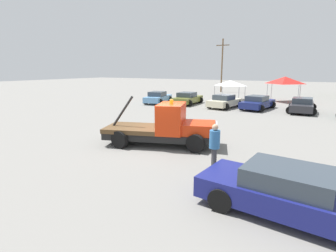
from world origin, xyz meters
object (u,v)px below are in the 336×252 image
Objects in this scene: person_near_truck at (214,144)px; parked_car_olive at (187,98)px; foreground_car at (295,194)px; parked_car_charcoal at (302,105)px; parked_car_skyblue at (158,98)px; tow_truck at (166,128)px; canopy_tent_white at (230,83)px; utility_pole at (222,64)px; canopy_tent_red at (285,80)px; parked_car_cream at (224,101)px; parked_car_navy at (257,103)px.

parked_car_olive is (-9.25, 17.08, -0.41)m from person_near_truck.
parked_car_charcoal is (-0.83, 19.29, -0.00)m from foreground_car.
tow_truck is at bearing -156.67° from parked_car_skyblue.
person_near_truck is at bearing 171.86° from parked_car_charcoal.
canopy_tent_white is (6.15, 7.56, 1.45)m from parked_car_skyblue.
canopy_tent_white reaches higher than parked_car_olive.
tow_truck is 33.29m from utility_pole.
tow_truck reaches higher than parked_car_charcoal.
canopy_tent_red is at bearing 63.62° from tow_truck.
parked_car_skyblue is at bearing 101.29° from parked_car_cream.
tow_truck is 14.49m from parked_car_cream.
foreground_car is at bearing -68.83° from utility_pole.
person_near_truck is at bearing -153.10° from parked_car_olive.
parked_car_cream and parked_car_charcoal have the same top height.
canopy_tent_white is (-3.14, 21.77, 1.17)m from tow_truck.
foreground_car is 1.17× the size of parked_car_cream.
canopy_tent_white is at bearing -24.10° from parked_car_olive.
parked_car_olive is at bearing 91.75° from parked_car_cream.
parked_car_olive is 4.47m from parked_car_cream.
canopy_tent_red is at bearing 16.42° from parked_car_charcoal.
foreground_car is at bearing -156.80° from parked_car_navy.
utility_pole is at bearing 138.94° from canopy_tent_red.
parked_car_cream is 1.45× the size of canopy_tent_white.
foreground_car is at bearing -83.19° from canopy_tent_red.
foreground_car is 2.92× the size of person_near_truck.
parked_car_cream is at bearing -98.37° from parked_car_skyblue.
parked_car_charcoal is (5.46, 15.13, -0.28)m from tow_truck.
canopy_tent_white is at bearing 44.49° from parked_car_navy.
foreground_car and parked_car_cream have the same top height.
parked_car_olive is at bearing 128.76° from foreground_car.
parked_car_skyblue is at bearing 102.35° from parked_car_olive.
canopy_tent_red is at bearing -1.73° from parked_car_navy.
foreground_car is 1.14× the size of parked_car_olive.
utility_pole reaches higher than tow_truck.
parked_car_cream is (7.78, 0.20, -0.00)m from parked_car_skyblue.
utility_pole is at bearing 84.96° from tow_truck.
foreground_car is 1.11× the size of parked_car_skyblue.
parked_car_navy is (7.52, -0.00, 0.00)m from parked_car_olive.
parked_car_cream is (4.43, -0.63, -0.00)m from parked_car_olive.
canopy_tent_red is at bearing -65.41° from parked_car_skyblue.
person_near_truck is at bearing -153.85° from parked_car_cream.
parked_car_skyblue is 1.05× the size of parked_car_cream.
person_near_truck is at bearing 150.92° from foreground_car.
parked_car_cream is 0.96× the size of parked_car_charcoal.
parked_car_charcoal is at bearing -52.15° from utility_pole.
utility_pole reaches higher than canopy_tent_red.
parked_car_navy is (1.59, 15.04, -0.28)m from tow_truck.
person_near_truck is 20.56m from parked_car_skyblue.
person_near_truck is at bearing -50.24° from tow_truck.
canopy_tent_white reaches higher than parked_car_charcoal.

